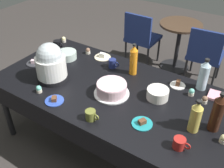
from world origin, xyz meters
TOP-DOWN VIEW (x-y plane):
  - ground at (0.00, 0.00)m, footprint 9.00×9.00m
  - potluck_table at (0.00, 0.00)m, footprint 2.20×1.10m
  - frosted_layer_cake at (0.04, -0.07)m, footprint 0.31×0.31m
  - slow_cooker at (-0.56, -0.18)m, footprint 0.29×0.29m
  - glass_salad_bowl at (-0.70, 0.20)m, footprint 0.20×0.20m
  - ceramic_snack_bowl at (0.40, 0.10)m, footprint 0.19×0.19m
  - dessert_plate_cobalt at (-0.31, -0.42)m, footprint 0.16×0.16m
  - dessert_plate_charcoal at (-0.92, -0.08)m, footprint 0.16×0.16m
  - dessert_plate_cream at (-0.40, 0.42)m, footprint 0.18×0.18m
  - dessert_plate_teal at (0.44, -0.26)m, footprint 0.16×0.16m
  - dessert_plate_white at (0.48, 0.37)m, footprint 0.14×0.14m
  - cupcake_vanilla at (-0.58, 0.40)m, footprint 0.05×0.05m
  - cupcake_lemon at (0.63, 0.30)m, footprint 0.05×0.05m
  - cupcake_rose at (-0.51, -0.40)m, footprint 0.05×0.05m
  - cupcake_cocoa at (0.76, 0.26)m, footprint 0.05×0.05m
  - cupcake_berry at (1.00, -0.11)m, footprint 0.05×0.05m
  - cupcake_mint at (-1.00, 0.47)m, footprint 0.05×0.05m
  - soda_bottle_water at (0.67, 0.45)m, footprint 0.09×0.09m
  - soda_bottle_orange_juice at (0.03, 0.32)m, footprint 0.07×0.07m
  - soda_bottle_ginger_ale at (0.79, -0.10)m, footprint 0.08×0.08m
  - soda_bottle_cola at (0.91, -0.01)m, footprint 0.09×0.09m
  - coffee_mug_navy at (-0.20, 0.31)m, footprint 0.12×0.08m
  - coffee_mug_red at (0.76, -0.32)m, footprint 0.12×0.09m
  - coffee_mug_black at (-0.96, 0.32)m, footprint 0.12×0.08m
  - coffee_mug_olive at (0.08, -0.43)m, footprint 0.12×0.08m
  - paper_napkin_stack at (0.83, 0.39)m, footprint 0.15×0.15m
  - maroon_chair_left at (-0.55, 1.63)m, footprint 0.44×0.44m
  - maroon_chair_right at (0.40, 1.63)m, footprint 0.47×0.47m
  - round_cafe_table at (-0.05, 1.86)m, footprint 0.60×0.60m

SIDE VIEW (x-z plane):
  - ground at x=0.00m, z-range 0.00..0.00m
  - maroon_chair_left at x=-0.55m, z-range 0.07..0.92m
  - maroon_chair_right at x=0.40m, z-range 0.07..0.92m
  - round_cafe_table at x=-0.05m, z-range 0.14..0.86m
  - potluck_table at x=0.00m, z-range 0.31..1.06m
  - dessert_plate_cobalt at x=-0.31m, z-range 0.74..0.78m
  - dessert_plate_teal at x=0.44m, z-range 0.74..0.78m
  - dessert_plate_charcoal at x=-0.92m, z-range 0.74..0.78m
  - paper_napkin_stack at x=0.83m, z-range 0.75..0.77m
  - dessert_plate_cream at x=-0.40m, z-range 0.74..0.79m
  - dessert_plate_white at x=0.48m, z-range 0.74..0.79m
  - cupcake_vanilla at x=-0.58m, z-range 0.75..0.82m
  - cupcake_lemon at x=0.63m, z-range 0.75..0.82m
  - cupcake_rose at x=-0.51m, z-range 0.75..0.82m
  - cupcake_cocoa at x=0.76m, z-range 0.75..0.82m
  - cupcake_berry at x=1.00m, z-range 0.75..0.82m
  - cupcake_mint at x=-1.00m, z-range 0.75..0.82m
  - glass_salad_bowl at x=-0.70m, z-range 0.75..0.83m
  - coffee_mug_red at x=0.76m, z-range 0.75..0.83m
  - coffee_mug_olive at x=0.08m, z-range 0.75..0.83m
  - coffee_mug_black at x=-0.96m, z-range 0.75..0.84m
  - coffee_mug_navy at x=-0.20m, z-range 0.75..0.84m
  - ceramic_snack_bowl at x=0.40m, z-range 0.75..0.84m
  - frosted_layer_cake at x=0.04m, z-range 0.75..0.86m
  - soda_bottle_ginger_ale at x=0.79m, z-range 0.74..1.02m
  - soda_bottle_water at x=0.67m, z-range 0.74..1.04m
  - soda_bottle_orange_juice at x=0.03m, z-range 0.74..1.06m
  - soda_bottle_cola at x=0.91m, z-range 0.74..1.07m
  - slow_cooker at x=-0.56m, z-range 0.74..1.11m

